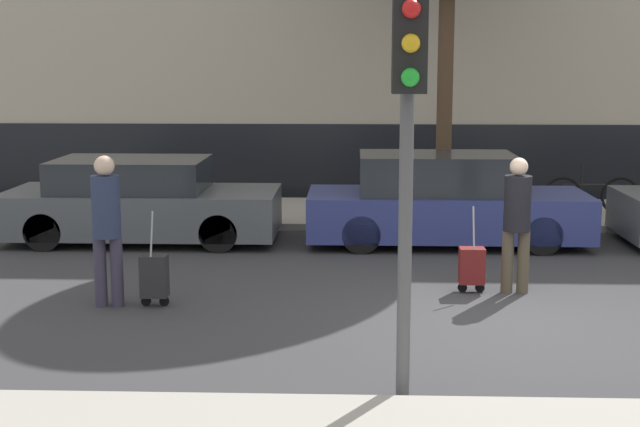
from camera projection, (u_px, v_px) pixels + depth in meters
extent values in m
plane|color=#38383A|center=(513.00, 325.00, 10.05)|extent=(80.00, 80.00, 0.00)
cube|color=#A39E93|center=(448.00, 214.00, 16.93)|extent=(28.00, 3.00, 0.12)
cube|color=black|center=(439.00, 162.00, 18.95)|extent=(27.44, 0.06, 1.60)
cube|color=#4C5156|center=(143.00, 211.00, 14.63)|extent=(4.43, 1.87, 0.70)
cube|color=#23282D|center=(131.00, 175.00, 14.53)|extent=(2.44, 1.64, 0.52)
cylinder|color=black|center=(218.00, 233.00, 13.78)|extent=(0.60, 0.18, 0.60)
cylinder|color=black|center=(233.00, 215.00, 15.44)|extent=(0.60, 0.18, 0.60)
cylinder|color=black|center=(43.00, 232.00, 13.88)|extent=(0.60, 0.18, 0.60)
cylinder|color=black|center=(77.00, 214.00, 15.54)|extent=(0.60, 0.18, 0.60)
cube|color=navy|center=(447.00, 214.00, 14.37)|extent=(4.47, 1.73, 0.70)
cube|color=#23282D|center=(437.00, 173.00, 14.27)|extent=(2.46, 1.52, 0.62)
cylinder|color=black|center=(543.00, 236.00, 13.59)|extent=(0.60, 0.18, 0.60)
cylinder|color=black|center=(524.00, 218.00, 15.12)|extent=(0.60, 0.18, 0.60)
cylinder|color=black|center=(361.00, 234.00, 13.70)|extent=(0.60, 0.18, 0.60)
cylinder|color=black|center=(360.00, 217.00, 15.22)|extent=(0.60, 0.18, 0.60)
cylinder|color=#383347|center=(117.00, 272.00, 10.74)|extent=(0.15, 0.15, 0.85)
cylinder|color=#383347|center=(100.00, 272.00, 10.74)|extent=(0.15, 0.15, 0.85)
cylinder|color=#283351|center=(106.00, 207.00, 10.60)|extent=(0.34, 0.34, 0.74)
sphere|color=beige|center=(104.00, 166.00, 10.52)|extent=(0.24, 0.24, 0.24)
cube|color=#262628|center=(154.00, 276.00, 10.75)|extent=(0.32, 0.24, 0.51)
cylinder|color=black|center=(146.00, 301.00, 10.81)|extent=(0.12, 0.03, 0.12)
cylinder|color=black|center=(164.00, 301.00, 10.80)|extent=(0.12, 0.03, 0.12)
cylinder|color=gray|center=(152.00, 234.00, 10.59)|extent=(0.02, 0.19, 0.53)
cylinder|color=#4C4233|center=(507.00, 262.00, 11.36)|extent=(0.15, 0.15, 0.81)
cylinder|color=#4C4233|center=(523.00, 262.00, 11.35)|extent=(0.15, 0.15, 0.81)
cylinder|color=black|center=(517.00, 203.00, 11.23)|extent=(0.34, 0.34, 0.70)
sphere|color=beige|center=(519.00, 167.00, 11.15)|extent=(0.23, 0.23, 0.23)
cube|color=maroon|center=(472.00, 266.00, 11.39)|extent=(0.32, 0.24, 0.46)
cylinder|color=black|center=(462.00, 288.00, 11.45)|extent=(0.12, 0.03, 0.12)
cylinder|color=black|center=(480.00, 288.00, 11.44)|extent=(0.12, 0.03, 0.12)
cylinder|color=gray|center=(474.00, 228.00, 11.24)|extent=(0.02, 0.19, 0.53)
cylinder|color=#515154|center=(406.00, 204.00, 7.58)|extent=(0.12, 0.12, 3.48)
cube|color=black|center=(410.00, 44.00, 7.18)|extent=(0.28, 0.24, 0.80)
sphere|color=red|center=(411.00, 9.00, 6.98)|extent=(0.15, 0.15, 0.15)
sphere|color=gold|center=(411.00, 43.00, 7.03)|extent=(0.15, 0.15, 0.15)
sphere|color=green|center=(410.00, 77.00, 7.08)|extent=(0.15, 0.15, 0.15)
torus|color=black|center=(620.00, 196.00, 16.36)|extent=(0.72, 0.06, 0.72)
torus|color=black|center=(562.00, 196.00, 16.40)|extent=(0.72, 0.06, 0.72)
cylinder|color=black|center=(592.00, 185.00, 16.34)|extent=(1.00, 0.05, 0.05)
cylinder|color=black|center=(582.00, 174.00, 16.32)|extent=(0.04, 0.04, 0.40)
cylinder|color=#4C3826|center=(445.00, 93.00, 15.86)|extent=(0.28, 0.28, 4.50)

